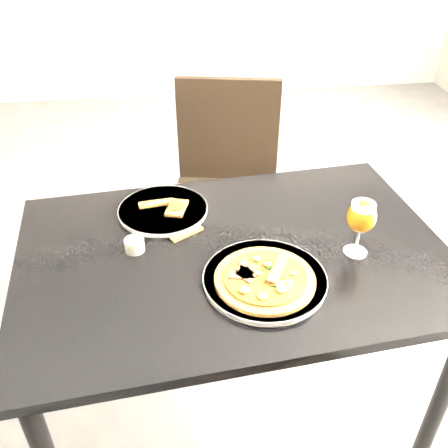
{
  "coord_description": "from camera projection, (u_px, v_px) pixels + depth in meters",
  "views": [
    {
      "loc": [
        -0.08,
        -1.33,
        1.62
      ],
      "look_at": [
        0.07,
        -0.22,
        0.83
      ],
      "focal_mm": 40.0,
      "sensor_mm": 36.0,
      "label": 1
    }
  ],
  "objects": [
    {
      "name": "plate_second",
      "position": [
        163.0,
        210.0,
        1.56
      ],
      "size": [
        0.31,
        0.31,
        0.01
      ],
      "primitive_type": "cylinder",
      "rotation": [
        0.0,
        0.0,
        0.15
      ],
      "color": "white",
      "rests_on": "dining_table"
    },
    {
      "name": "crust_scraps",
      "position": [
        170.0,
        206.0,
        1.55
      ],
      "size": [
        0.16,
        0.11,
        0.01
      ],
      "rotation": [
        0.0,
        0.0,
        0.56
      ],
      "color": "#A27027",
      "rests_on": "plate_second"
    },
    {
      "name": "pizza",
      "position": [
        265.0,
        278.0,
        1.27
      ],
      "size": [
        0.26,
        0.26,
        0.03
      ],
      "rotation": [
        0.0,
        0.0,
        0.75
      ],
      "color": "#A27027",
      "rests_on": "plate_main"
    },
    {
      "name": "chair_far",
      "position": [
        226.0,
        190.0,
        2.09
      ],
      "size": [
        0.52,
        0.52,
        0.96
      ],
      "rotation": [
        0.0,
        0.0,
        -0.2
      ],
      "color": "black",
      "rests_on": "ground"
    },
    {
      "name": "sauce_cup",
      "position": [
        135.0,
        245.0,
        1.39
      ],
      "size": [
        0.06,
        0.06,
        0.04
      ],
      "color": "beige",
      "rests_on": "dining_table"
    },
    {
      "name": "loose_crust",
      "position": [
        187.0,
        233.0,
        1.46
      ],
      "size": [
        0.1,
        0.07,
        0.01
      ],
      "primitive_type": "cube",
      "rotation": [
        0.0,
        0.0,
        0.54
      ],
      "color": "#A27027",
      "rests_on": "dining_table"
    },
    {
      "name": "dining_table",
      "position": [
        233.0,
        275.0,
        1.45
      ],
      "size": [
        1.26,
        0.9,
        0.75
      ],
      "rotation": [
        0.0,
        0.0,
        0.08
      ],
      "color": "black",
      "rests_on": "ground"
    },
    {
      "name": "beer_glass",
      "position": [
        362.0,
        217.0,
        1.32
      ],
      "size": [
        0.08,
        0.08,
        0.17
      ],
      "color": "#B8BFC2",
      "rests_on": "dining_table"
    },
    {
      "name": "ground",
      "position": [
        200.0,
        362.0,
        2.01
      ],
      "size": [
        6.0,
        6.0,
        0.0
      ],
      "primitive_type": "plane",
      "color": "#505153",
      "rests_on": "ground"
    },
    {
      "name": "plate_main",
      "position": [
        265.0,
        279.0,
        1.29
      ],
      "size": [
        0.43,
        0.43,
        0.02
      ],
      "primitive_type": "cylinder",
      "rotation": [
        0.0,
        0.0,
        0.51
      ],
      "color": "white",
      "rests_on": "dining_table"
    }
  ]
}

